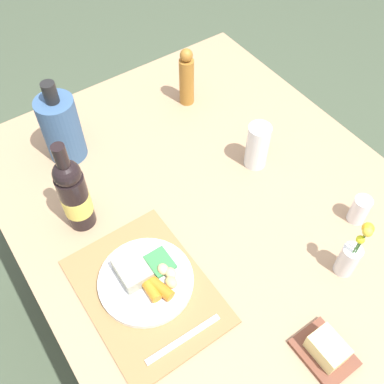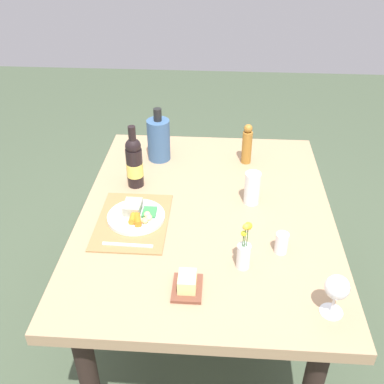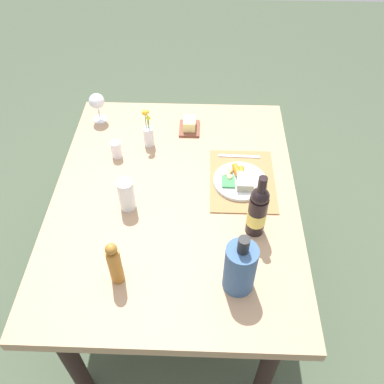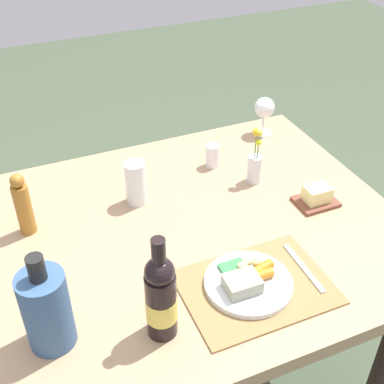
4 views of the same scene
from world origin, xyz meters
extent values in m
plane|color=#43513B|center=(0.00, 0.00, 0.00)|extent=(8.00, 8.00, 0.00)
cube|color=tan|center=(0.00, 0.00, 0.75)|extent=(1.34, 1.04, 0.05)
cylinder|color=black|center=(-0.55, -0.40, 0.36)|extent=(0.07, 0.07, 0.73)
cylinder|color=black|center=(0.55, -0.40, 0.36)|extent=(0.07, 0.07, 0.73)
cylinder|color=black|center=(-0.55, 0.40, 0.36)|extent=(0.07, 0.07, 0.73)
cylinder|color=black|center=(0.55, 0.40, 0.36)|extent=(0.07, 0.07, 0.73)
cube|color=olive|center=(0.10, -0.29, 0.78)|extent=(0.39, 0.28, 0.01)
cylinder|color=silver|center=(0.08, -0.28, 0.79)|extent=(0.23, 0.23, 0.02)
cube|color=#9B9D85|center=(0.05, -0.30, 0.82)|extent=(0.09, 0.07, 0.04)
cylinder|color=orange|center=(0.11, -0.29, 0.81)|extent=(0.06, 0.03, 0.03)
cylinder|color=orange|center=(0.12, -0.27, 0.81)|extent=(0.08, 0.04, 0.03)
ellipsoid|color=#D7B883|center=(0.08, -0.23, 0.81)|extent=(0.03, 0.03, 0.02)
ellipsoid|color=#C9BE7D|center=(0.10, -0.23, 0.81)|extent=(0.03, 0.03, 0.02)
ellipsoid|color=#D1C26F|center=(0.12, -0.24, 0.81)|extent=(0.03, 0.03, 0.02)
cube|color=#378646|center=(0.06, -0.23, 0.80)|extent=(0.07, 0.06, 0.01)
cube|color=silver|center=(0.25, -0.29, 0.78)|extent=(0.02, 0.19, 0.00)
cylinder|color=#A16C28|center=(-0.42, 0.18, 0.86)|extent=(0.05, 0.05, 0.16)
sphere|color=#A16C28|center=(-0.42, 0.18, 0.96)|extent=(0.04, 0.04, 0.04)
cylinder|color=black|center=(-0.18, -0.33, 0.87)|extent=(0.07, 0.07, 0.18)
sphere|color=black|center=(-0.18, -0.33, 0.97)|extent=(0.07, 0.07, 0.07)
cylinder|color=black|center=(-0.18, -0.33, 1.02)|extent=(0.03, 0.03, 0.09)
cylinder|color=#F0DA5C|center=(-0.18, -0.33, 0.86)|extent=(0.07, 0.07, 0.06)
cylinder|color=silver|center=(-0.07, 0.19, 0.85)|extent=(0.07, 0.07, 0.15)
cylinder|color=#ABD1C8|center=(-0.07, 0.19, 0.82)|extent=(0.06, 0.06, 0.08)
cylinder|color=#385A84|center=(-0.42, -0.25, 0.88)|extent=(0.11, 0.11, 0.21)
cylinder|color=black|center=(-0.42, -0.25, 1.01)|extent=(0.04, 0.04, 0.06)
cube|color=brown|center=(0.45, -0.05, 0.78)|extent=(0.13, 0.10, 0.01)
cube|color=#EEE48D|center=(0.45, -0.05, 0.81)|extent=(0.08, 0.06, 0.05)
cylinder|color=white|center=(0.24, 0.28, 0.82)|extent=(0.05, 0.05, 0.08)
cylinder|color=white|center=(0.52, 0.42, 0.78)|extent=(0.07, 0.07, 0.00)
cylinder|color=white|center=(0.52, 0.42, 0.82)|extent=(0.01, 0.01, 0.07)
sphere|color=white|center=(0.52, 0.42, 0.89)|extent=(0.08, 0.08, 0.08)
cylinder|color=silver|center=(0.33, 0.14, 0.82)|extent=(0.05, 0.05, 0.10)
cylinder|color=#3F7233|center=(0.33, 0.15, 0.87)|extent=(0.00, 0.00, 0.19)
sphere|color=yellow|center=(0.33, 0.15, 0.96)|extent=(0.03, 0.03, 0.03)
cylinder|color=#3F7233|center=(0.33, 0.14, 0.85)|extent=(0.00, 0.00, 0.15)
sphere|color=#CFE223|center=(0.33, 0.14, 0.93)|extent=(0.02, 0.02, 0.02)
cylinder|color=#3F7233|center=(0.33, 0.14, 0.87)|extent=(0.00, 0.00, 0.19)
sphere|color=yellow|center=(0.33, 0.14, 0.96)|extent=(0.02, 0.02, 0.02)
camera|label=1|loc=(0.54, -0.46, 1.78)|focal=41.56mm
camera|label=2|loc=(1.52, 0.04, 1.89)|focal=42.22mm
camera|label=3|loc=(-1.18, -0.12, 2.06)|focal=38.39mm
camera|label=4|loc=(-0.43, -1.08, 1.77)|focal=47.81mm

